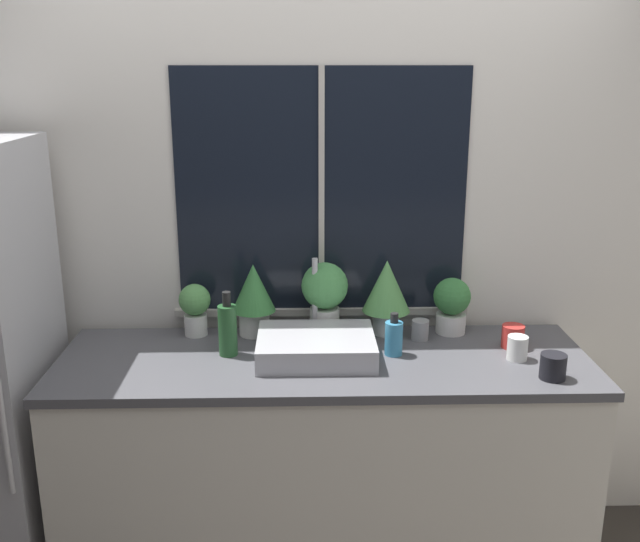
% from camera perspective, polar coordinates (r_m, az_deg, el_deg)
% --- Properties ---
extents(wall_back, '(8.00, 0.09, 2.70)m').
position_cam_1_polar(wall_back, '(3.03, 0.10, 3.21)').
color(wall_back, silver).
rests_on(wall_back, ground_plane).
extents(counter, '(2.06, 0.68, 0.94)m').
position_cam_1_polar(counter, '(3.00, 0.30, -15.21)').
color(counter, silver).
rests_on(counter, ground_plane).
extents(sink, '(0.45, 0.41, 0.34)m').
position_cam_1_polar(sink, '(2.77, -0.32, -5.99)').
color(sink, '#ADADB2').
rests_on(sink, counter).
extents(potted_plant_far_left, '(0.13, 0.13, 0.22)m').
position_cam_1_polar(potted_plant_far_left, '(3.01, -9.97, -2.79)').
color(potted_plant_far_left, white).
rests_on(potted_plant_far_left, counter).
extents(potted_plant_left, '(0.18, 0.18, 0.31)m').
position_cam_1_polar(potted_plant_left, '(2.97, -5.33, -1.91)').
color(potted_plant_left, white).
rests_on(potted_plant_left, counter).
extents(potted_plant_center, '(0.19, 0.19, 0.31)m').
position_cam_1_polar(potted_plant_center, '(2.96, 0.38, -1.74)').
color(potted_plant_center, white).
rests_on(potted_plant_center, counter).
extents(potted_plant_right, '(0.20, 0.20, 0.32)m').
position_cam_1_polar(potted_plant_right, '(2.98, 5.34, -1.56)').
color(potted_plant_right, white).
rests_on(potted_plant_right, counter).
extents(potted_plant_far_right, '(0.16, 0.16, 0.24)m').
position_cam_1_polar(potted_plant_far_right, '(3.04, 10.49, -2.55)').
color(potted_plant_far_right, white).
rests_on(potted_plant_far_right, counter).
extents(soap_bottle, '(0.07, 0.07, 0.17)m').
position_cam_1_polar(soap_bottle, '(2.80, 5.92, -5.31)').
color(soap_bottle, teal).
rests_on(soap_bottle, counter).
extents(bottle_tall, '(0.07, 0.07, 0.26)m').
position_cam_1_polar(bottle_tall, '(2.79, -7.40, -4.61)').
color(bottle_tall, '#235128').
rests_on(bottle_tall, counter).
extents(mug_white, '(0.08, 0.08, 0.09)m').
position_cam_1_polar(mug_white, '(2.85, 15.51, -5.95)').
color(mug_white, white).
rests_on(mug_white, counter).
extents(mug_red, '(0.09, 0.09, 0.09)m').
position_cam_1_polar(mug_red, '(2.97, 15.17, -5.07)').
color(mug_red, '#B72D28').
rests_on(mug_red, counter).
extents(mug_black, '(0.09, 0.09, 0.09)m').
position_cam_1_polar(mug_black, '(2.72, 18.14, -7.27)').
color(mug_black, black).
rests_on(mug_black, counter).
extents(mug_grey, '(0.07, 0.07, 0.08)m').
position_cam_1_polar(mug_grey, '(2.97, 8.02, -4.70)').
color(mug_grey, gray).
rests_on(mug_grey, counter).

